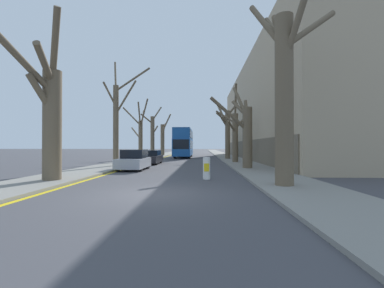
% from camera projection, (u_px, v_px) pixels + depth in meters
% --- Properties ---
extents(ground_plane, '(300.00, 300.00, 0.00)m').
position_uv_depth(ground_plane, '(150.00, 194.00, 9.61)').
color(ground_plane, '#424247').
extents(sidewalk_left, '(3.36, 120.00, 0.12)m').
position_uv_depth(sidewalk_left, '(168.00, 153.00, 59.80)').
color(sidewalk_left, gray).
rests_on(sidewalk_left, ground).
extents(sidewalk_right, '(3.36, 120.00, 0.12)m').
position_uv_depth(sidewalk_right, '(220.00, 154.00, 59.32)').
color(sidewalk_right, gray).
rests_on(sidewalk_right, ground).
extents(building_facade_right, '(10.08, 43.75, 12.94)m').
position_uv_depth(building_facade_right, '(278.00, 113.00, 36.29)').
color(building_facade_right, tan).
rests_on(building_facade_right, ground).
extents(kerb_line_stripe, '(0.24, 120.00, 0.01)m').
position_uv_depth(kerb_line_stripe, '(176.00, 154.00, 59.73)').
color(kerb_line_stripe, yellow).
rests_on(kerb_line_stripe, ground).
extents(street_tree_left_0, '(2.52, 3.45, 8.06)m').
position_uv_depth(street_tree_left_0, '(50.00, 114.00, 12.62)').
color(street_tree_left_0, brown).
rests_on(street_tree_left_0, ground).
extents(street_tree_left_1, '(3.96, 2.23, 9.51)m').
position_uv_depth(street_tree_left_1, '(117.00, 119.00, 22.04)').
color(street_tree_left_1, brown).
rests_on(street_tree_left_1, ground).
extents(street_tree_left_2, '(3.44, 3.77, 7.13)m').
position_uv_depth(street_tree_left_2, '(140.00, 135.00, 30.26)').
color(street_tree_left_2, brown).
rests_on(street_tree_left_2, ground).
extents(street_tree_left_3, '(2.80, 2.85, 7.90)m').
position_uv_depth(street_tree_left_3, '(153.00, 135.00, 38.42)').
color(street_tree_left_3, brown).
rests_on(street_tree_left_3, ground).
extents(street_tree_left_4, '(2.15, 3.62, 7.60)m').
position_uv_depth(street_tree_left_4, '(163.00, 138.00, 47.16)').
color(street_tree_left_4, brown).
rests_on(street_tree_left_4, ground).
extents(street_tree_right_0, '(4.00, 3.20, 8.83)m').
position_uv_depth(street_tree_right_0, '(284.00, 87.00, 11.11)').
color(street_tree_right_0, brown).
rests_on(street_tree_right_0, ground).
extents(street_tree_right_1, '(3.31, 2.97, 6.84)m').
position_uv_depth(street_tree_right_1, '(245.00, 131.00, 19.86)').
color(street_tree_right_1, brown).
rests_on(street_tree_right_1, ground).
extents(street_tree_right_2, '(3.17, 3.16, 8.06)m').
position_uv_depth(street_tree_right_2, '(235.00, 134.00, 26.99)').
color(street_tree_right_2, brown).
rests_on(street_tree_right_2, ground).
extents(street_tree_right_3, '(3.05, 3.32, 7.85)m').
position_uv_depth(street_tree_right_3, '(227.00, 131.00, 34.60)').
color(street_tree_right_3, brown).
rests_on(street_tree_right_3, ground).
extents(double_decker_bus, '(2.52, 10.84, 4.41)m').
position_uv_depth(double_decker_bus, '(184.00, 142.00, 40.50)').
color(double_decker_bus, '#19519E').
rests_on(double_decker_bus, ground).
extents(parked_car_0, '(1.86, 3.95, 1.52)m').
position_uv_depth(parked_car_0, '(134.00, 160.00, 19.39)').
color(parked_car_0, '#9EA3AD').
rests_on(parked_car_0, ground).
extents(parked_car_1, '(1.83, 4.35, 1.37)m').
position_uv_depth(parked_car_1, '(151.00, 157.00, 25.77)').
color(parked_car_1, black).
rests_on(parked_car_1, ground).
extents(traffic_bollard, '(0.39, 0.40, 1.19)m').
position_uv_depth(traffic_bollard, '(207.00, 168.00, 13.87)').
color(traffic_bollard, white).
rests_on(traffic_bollard, ground).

